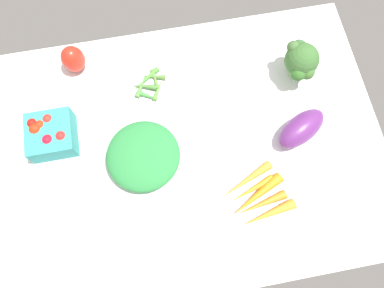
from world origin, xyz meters
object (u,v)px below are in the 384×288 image
bell_pepper_red (73,59)px  broccoli_head (301,60)px  okra_pile (149,84)px  carrot_bunch (258,198)px  leafy_greens_clump (143,156)px  eggplant (301,129)px  berry_basket (51,135)px

bell_pepper_red → broccoli_head: 62.88cm
okra_pile → carrot_bunch: (22.58, -37.34, 0.55)cm
okra_pile → broccoli_head: broccoli_head is taller
leafy_greens_clump → eggplant: eggplant is taller
carrot_bunch → berry_basket: (-50.08, 25.82, 2.39)cm
okra_pile → berry_basket: berry_basket is taller
eggplant → okra_pile: bearing=121.4°
bell_pepper_red → leafy_greens_clump: size_ratio=0.45×
bell_pepper_red → leafy_greens_clump: bell_pepper_red is taller
broccoli_head → carrot_bunch: bearing=-119.7°
berry_basket → carrot_bunch: bearing=-27.3°
berry_basket → broccoli_head: (69.10, 7.51, 3.95)cm
okra_pile → leafy_greens_clump: size_ratio=0.58×
berry_basket → leafy_greens_clump: (23.00, -9.95, -0.78)cm
eggplant → bell_pepper_red: bearing=122.8°
bell_pepper_red → berry_basket: 22.51cm
carrot_bunch → broccoli_head: bearing=60.3°
okra_pile → leafy_greens_clump: leafy_greens_clump is taller
okra_pile → carrot_bunch: bearing=-58.8°
carrot_bunch → leafy_greens_clump: bearing=149.6°
carrot_bunch → broccoli_head: 38.90cm
bell_pepper_red → eggplant: 65.60cm
eggplant → carrot_bunch: bearing=-163.2°
berry_basket → eggplant: berry_basket is taller
broccoli_head → eggplant: bearing=-101.8°
leafy_greens_clump → broccoli_head: (46.10, 17.46, 4.72)cm
okra_pile → carrot_bunch: size_ratio=0.61×
bell_pepper_red → berry_basket: bearing=-110.3°
berry_basket → eggplant: size_ratio=0.81×
okra_pile → eggplant: size_ratio=0.76×
carrot_bunch → okra_pile: bearing=121.2°
carrot_bunch → leafy_greens_clump: 31.42cm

